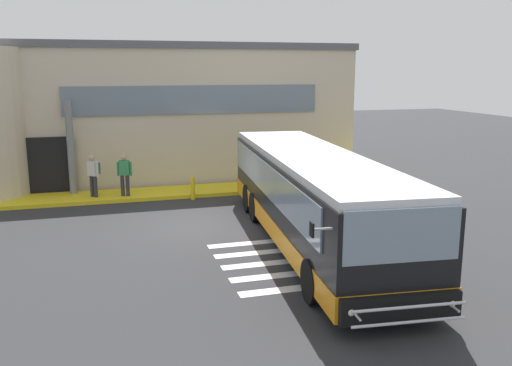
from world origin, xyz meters
TOP-DOWN VIEW (x-y plane):
  - ground_plane at (0.00, 0.00)m, footprint 80.00×90.00m
  - bay_paint_stripes at (2.00, -4.20)m, footprint 4.40×3.96m
  - terminal_building at (-0.66, 11.54)m, footprint 18.73×13.80m
  - boarding_curb at (0.00, 4.80)m, footprint 20.93×2.00m
  - entry_support_column at (-4.17, 5.40)m, footprint 0.28×0.28m
  - bus_main_foreground at (2.82, -2.94)m, footprint 4.08×12.40m
  - passenger_near_column at (-3.35, 4.53)m, footprint 0.51×0.51m
  - passenger_by_doorway at (-2.18, 4.31)m, footprint 0.58×0.30m
  - safety_bollard_yellow at (0.39, 3.60)m, footprint 0.18×0.18m

SIDE VIEW (x-z plane):
  - ground_plane at x=0.00m, z-range -0.02..0.00m
  - bay_paint_stripes at x=2.00m, z-range 0.00..0.01m
  - boarding_curb at x=0.00m, z-range 0.00..0.15m
  - safety_bollard_yellow at x=0.39m, z-range 0.00..0.90m
  - passenger_by_doorway at x=-2.18m, z-range 0.24..1.92m
  - passenger_near_column at x=-3.35m, z-range 0.28..1.95m
  - bus_main_foreground at x=2.82m, z-range -0.01..2.69m
  - entry_support_column at x=-4.17m, z-range 0.15..3.90m
  - terminal_building at x=-0.66m, z-range -0.01..6.21m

